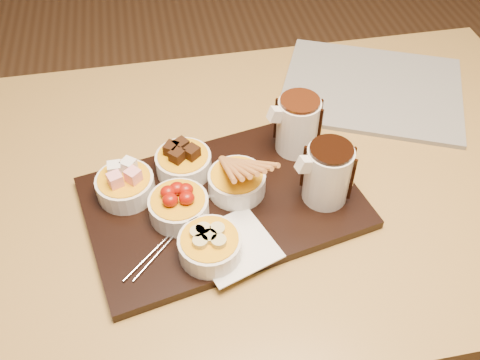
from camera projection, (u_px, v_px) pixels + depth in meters
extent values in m
plane|color=#55351D|center=(262.00, 353.00, 1.54)|extent=(5.00, 5.00, 0.00)
cube|color=#A27E3C|center=(274.00, 178.00, 1.01)|extent=(1.20, 0.80, 0.04)
cylinder|color=#A27E3C|center=(44.00, 212.00, 1.44)|extent=(0.06, 0.06, 0.71)
cylinder|color=#A27E3C|center=(419.00, 159.00, 1.58)|extent=(0.06, 0.06, 0.71)
cube|color=black|center=(223.00, 202.00, 0.93)|extent=(0.51, 0.39, 0.02)
cube|color=white|center=(234.00, 245.00, 0.85)|extent=(0.15, 0.15, 0.00)
cylinder|color=silver|center=(126.00, 187.00, 0.92)|extent=(0.10, 0.10, 0.04)
cylinder|color=silver|center=(184.00, 164.00, 0.96)|extent=(0.10, 0.10, 0.04)
cylinder|color=silver|center=(179.00, 207.00, 0.89)|extent=(0.10, 0.10, 0.04)
cylinder|color=silver|center=(237.00, 183.00, 0.92)|extent=(0.10, 0.10, 0.04)
cylinder|color=silver|center=(210.00, 247.00, 0.83)|extent=(0.10, 0.10, 0.04)
cylinder|color=silver|center=(327.00, 174.00, 0.89)|extent=(0.09, 0.09, 0.11)
cylinder|color=silver|center=(298.00, 126.00, 0.97)|extent=(0.09, 0.09, 0.11)
cube|color=beige|center=(372.00, 89.00, 1.16)|extent=(0.47, 0.43, 0.01)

